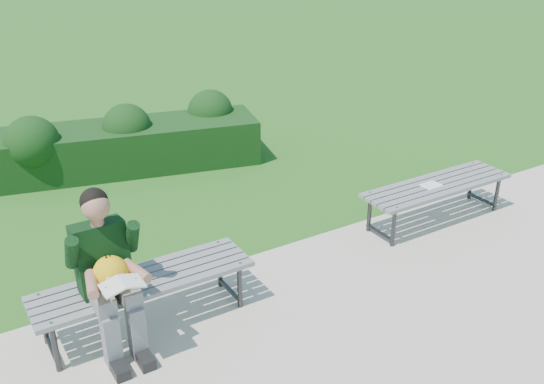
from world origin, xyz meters
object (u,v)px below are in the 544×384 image
at_px(bench_left, 144,284).
at_px(bench_right, 437,188).
at_px(hedge, 124,141).
at_px(paper_sheet, 431,185).
at_px(seated_boy, 107,269).

distance_m(bench_left, bench_right, 3.41).
bearing_deg(hedge, bench_left, -106.31).
bearing_deg(bench_left, hedge, 73.69).
xyz_separation_m(bench_left, paper_sheet, (3.31, 0.11, 0.06)).
relative_size(bench_right, seated_boy, 1.37).
bearing_deg(seated_boy, paper_sheet, 3.28).
height_order(bench_left, bench_right, same).
relative_size(bench_left, paper_sheet, 7.90).
xyz_separation_m(hedge, seated_boy, (-1.30, -3.51, 0.33)).
bearing_deg(hedge, bench_right, -53.82).
relative_size(hedge, paper_sheet, 16.08).
bearing_deg(hedge, seated_boy, -110.30).
bearing_deg(seated_boy, bench_left, 18.24).
bearing_deg(paper_sheet, hedge, 125.03).
height_order(hedge, bench_left, hedge).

